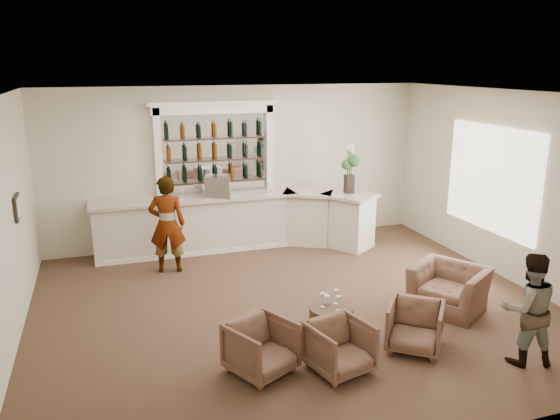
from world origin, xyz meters
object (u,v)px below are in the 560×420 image
object	(u,v)px
bar_counter	(238,222)
flower_vase	(350,166)
cocktail_table	(331,324)
espresso_machine	(218,187)
armchair_far	(449,288)
armchair_right	(415,327)
armchair_center	(340,347)
armchair_left	(261,347)
guest	(528,309)
sommelier	(167,224)

from	to	relation	value
bar_counter	flower_vase	world-z (taller)	flower_vase
cocktail_table	espresso_machine	bearing A→B (deg)	99.27
armchair_far	armchair_right	bearing A→B (deg)	-85.00
bar_counter	espresso_machine	xyz separation A→B (m)	(-0.40, -0.03, 0.78)
cocktail_table	flower_vase	world-z (taller)	flower_vase
cocktail_table	armchair_right	distance (m)	1.13
armchair_center	armchair_right	world-z (taller)	armchair_right
espresso_machine	armchair_far	bearing A→B (deg)	-37.54
cocktail_table	armchair_center	world-z (taller)	armchair_center
armchair_left	armchair_center	size ratio (longest dim) A/B	1.04
guest	flower_vase	size ratio (longest dim) A/B	1.47
armchair_right	espresso_machine	xyz separation A→B (m)	(-1.65, 4.73, 1.03)
sommelier	flower_vase	size ratio (longest dim) A/B	1.79
cocktail_table	armchair_center	size ratio (longest dim) A/B	0.86
sommelier	guest	world-z (taller)	sommelier
cocktail_table	armchair_right	bearing A→B (deg)	-30.21
cocktail_table	armchair_center	distance (m)	0.79
sommelier	espresso_machine	bearing A→B (deg)	-133.55
armchair_center	armchair_right	xyz separation A→B (m)	(1.19, 0.19, 0.00)
armchair_left	armchair_far	world-z (taller)	armchair_far
bar_counter	armchair_right	distance (m)	4.93
armchair_far	bar_counter	bearing A→B (deg)	179.02
bar_counter	armchair_center	xyz separation A→B (m)	(0.07, -4.94, -0.25)
sommelier	bar_counter	bearing A→B (deg)	-140.48
armchair_center	flower_vase	bearing A→B (deg)	49.42
armchair_far	espresso_machine	distance (m)	4.85
espresso_machine	bar_counter	bearing A→B (deg)	20.52
armchair_center	armchair_far	world-z (taller)	armchair_far
armchair_left	armchair_far	size ratio (longest dim) A/B	0.69
cocktail_table	espresso_machine	distance (m)	4.36
armchair_left	armchair_far	distance (m)	3.38
cocktail_table	armchair_center	xyz separation A→B (m)	(-0.21, -0.75, 0.07)
armchair_center	flower_vase	size ratio (longest dim) A/B	0.71
cocktail_table	sommelier	distance (m)	3.86
armchair_center	armchair_far	bearing A→B (deg)	10.62
bar_counter	armchair_far	bearing A→B (deg)	-57.89
cocktail_table	sommelier	size ratio (longest dim) A/B	0.34
espresso_machine	armchair_left	bearing A→B (deg)	-79.66
cocktail_table	guest	distance (m)	2.53
armchair_center	espresso_machine	distance (m)	5.04
armchair_left	espresso_machine	distance (m)	4.77
bar_counter	guest	xyz separation A→B (m)	(2.40, -5.49, 0.17)
armchair_far	espresso_machine	bearing A→B (deg)	-176.66
armchair_center	flower_vase	world-z (taller)	flower_vase
armchair_right	guest	bearing A→B (deg)	5.85
sommelier	espresso_machine	world-z (taller)	sommelier
armchair_left	guest	bearing A→B (deg)	-40.96
cocktail_table	armchair_far	distance (m)	2.17
bar_counter	guest	bearing A→B (deg)	-66.40
guest	armchair_center	bearing A→B (deg)	3.03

